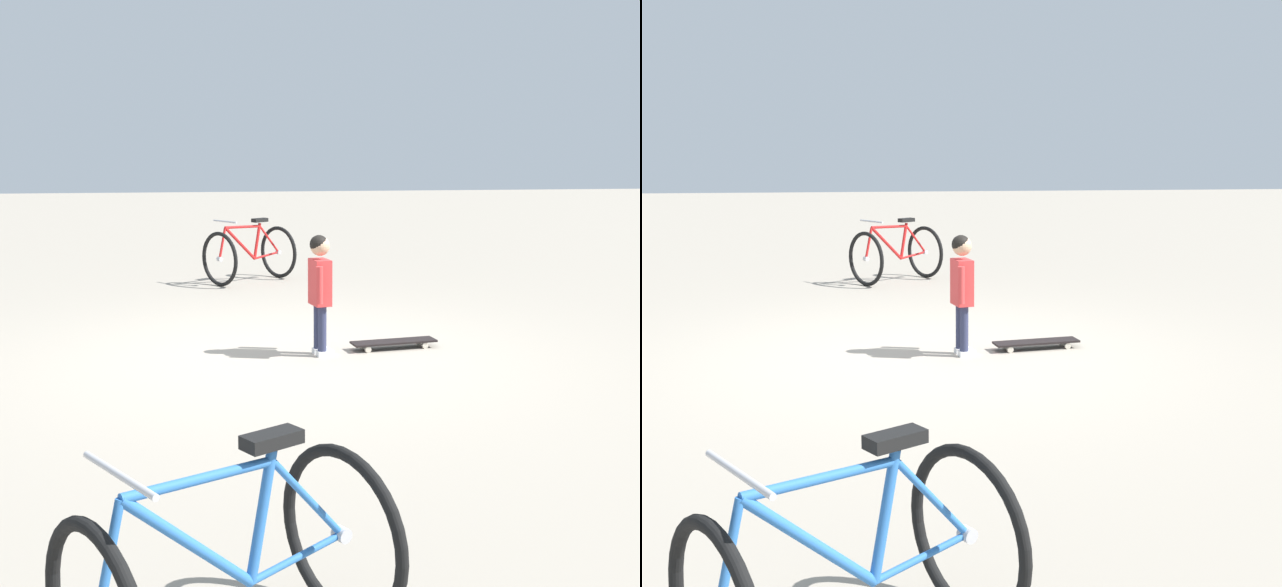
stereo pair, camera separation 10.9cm
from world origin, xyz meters
TOP-DOWN VIEW (x-y plane):
  - ground_plane at (0.00, 0.00)m, footprint 50.00×50.00m
  - child_person at (0.32, -0.06)m, footprint 0.22×0.40m
  - skateboard at (1.01, 0.08)m, footprint 0.80×0.31m
  - bicycle_near at (-0.07, 4.04)m, footprint 1.28×1.21m
  - bicycle_mid at (-0.60, -4.55)m, footprint 1.28×1.17m

SIDE VIEW (x-z plane):
  - ground_plane at x=0.00m, z-range 0.00..0.00m
  - skateboard at x=1.01m, z-range 0.02..0.10m
  - bicycle_near at x=-0.07m, z-range -0.04..0.80m
  - bicycle_mid at x=-0.60m, z-range -0.04..0.80m
  - child_person at x=0.32m, z-range 0.13..1.19m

